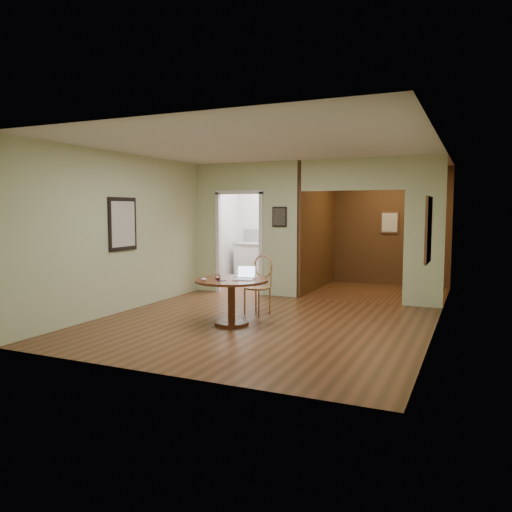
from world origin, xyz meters
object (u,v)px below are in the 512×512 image
at_px(chair, 260,281).
at_px(open_laptop, 245,275).
at_px(dining_table, 231,291).
at_px(closed_laptop, 244,276).

xyz_separation_m(chair, open_laptop, (0.12, -0.82, 0.20)).
xyz_separation_m(dining_table, open_laptop, (0.19, 0.07, 0.24)).
height_order(chair, open_laptop, chair).
bearing_deg(dining_table, open_laptop, 21.33).
relative_size(dining_table, chair, 1.13).
relative_size(dining_table, open_laptop, 3.35).
relative_size(chair, open_laptop, 2.97).
bearing_deg(open_laptop, chair, 84.58).
bearing_deg(open_laptop, dining_table, -172.11).
distance_m(chair, closed_laptop, 0.64).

